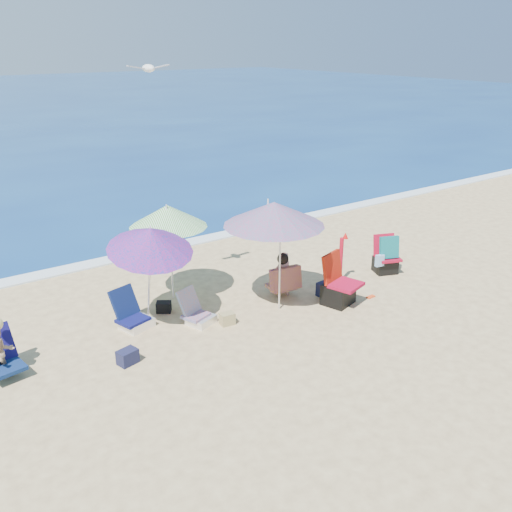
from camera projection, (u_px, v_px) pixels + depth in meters
ground at (300, 323)px, 10.59m from camera, size 120.00×120.00×0.00m
foam at (174, 246)px, 14.48m from camera, size 120.00×0.50×0.04m
umbrella_turquoise at (274, 214)px, 10.52m from camera, size 2.46×2.46×2.20m
umbrella_striped at (168, 216)px, 10.92m from camera, size 1.80×1.80×2.03m
umbrella_blue at (151, 240)px, 9.84m from camera, size 1.62×1.68×2.09m
furled_umbrella at (342, 256)px, 12.14m from camera, size 0.20×0.14×1.14m
chair_navy at (133, 317)px, 10.39m from camera, size 0.71×0.75×0.72m
chair_rainbow at (197, 314)px, 10.55m from camera, size 0.66×0.72×0.64m
camp_chair_left at (338, 289)px, 11.27m from camera, size 0.78×0.82×1.04m
camp_chair_right at (386, 259)px, 12.76m from camera, size 0.75×0.69×0.91m
person_center at (284, 276)px, 11.51m from camera, size 0.68×0.62×0.97m
person_left at (0, 352)px, 8.75m from camera, size 0.62×0.79×0.97m
bag_navy_a at (128, 357)px, 9.23m from camera, size 0.36×0.30×0.25m
bag_black_a at (164, 307)px, 10.99m from camera, size 0.35×0.33×0.21m
bag_tan at (227, 319)px, 10.51m from camera, size 0.28×0.22×0.23m
bag_navy_b at (327, 289)px, 11.68m from camera, size 0.42×0.33×0.29m
bag_black_b at (341, 286)px, 11.88m from camera, size 0.35×0.30×0.23m
orange_item at (371, 297)px, 11.64m from camera, size 0.20×0.10×0.03m
seagull at (148, 68)px, 9.80m from camera, size 0.79×0.36×0.14m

